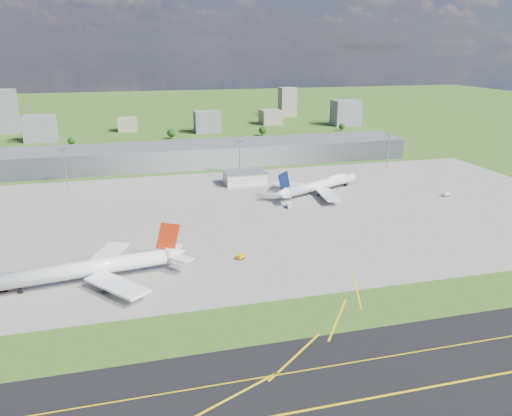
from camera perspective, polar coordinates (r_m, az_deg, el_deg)
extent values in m
plane|color=#375A1C|center=(369.58, -4.59, 4.62)|extent=(1400.00, 1400.00, 0.00)
cube|color=black|center=(141.21, 15.88, -19.70)|extent=(1400.00, 60.00, 0.06)
cube|color=gray|center=(268.47, 1.72, -0.46)|extent=(360.00, 190.00, 0.08)
cube|color=gray|center=(382.40, -5.02, 6.21)|extent=(300.00, 42.00, 15.00)
cube|color=silver|center=(323.02, -1.27, 3.45)|extent=(26.00, 16.00, 8.00)
cylinder|color=gray|center=(329.53, -20.92, 4.08)|extent=(0.70, 0.70, 25.00)
cube|color=gray|center=(326.97, -21.17, 6.25)|extent=(3.50, 2.00, 1.20)
cylinder|color=gray|center=(335.25, -1.88, 5.48)|extent=(0.70, 0.70, 25.00)
cube|color=gray|center=(332.73, -1.90, 7.63)|extent=(3.50, 2.00, 1.20)
cylinder|color=gray|center=(374.70, 14.85, 6.22)|extent=(0.70, 0.70, 25.00)
cube|color=gray|center=(372.45, 15.01, 8.14)|extent=(3.50, 2.00, 1.20)
cylinder|color=white|center=(198.46, -18.72, -6.57)|extent=(59.45, 14.51, 6.12)
cone|color=white|center=(202.32, -9.21, -5.08)|extent=(8.95, 7.23, 6.12)
cube|color=maroon|center=(199.15, -19.25, -7.14)|extent=(48.39, 9.42, 1.33)
cube|color=white|center=(186.59, -15.60, -8.49)|extent=(23.63, 26.53, 0.92)
cube|color=white|center=(213.07, -16.69, -5.20)|extent=(18.37, 28.04, 0.92)
cube|color=#981E08|center=(199.08, -10.03, -3.23)|extent=(10.13, 1.96, 12.33)
cylinder|color=#38383D|center=(190.66, -16.46, -8.63)|extent=(6.02, 4.03, 3.27)
cylinder|color=#38383D|center=(210.11, -17.19, -6.15)|extent=(6.02, 4.03, 3.27)
cube|color=black|center=(196.41, -16.69, -8.02)|extent=(1.79, 1.45, 2.55)
cube|color=black|center=(204.74, -17.00, -6.96)|extent=(1.79, 1.45, 2.55)
cube|color=black|center=(200.65, -25.33, -8.50)|extent=(1.79, 1.45, 2.55)
cylinder|color=white|center=(305.29, 7.38, 2.65)|extent=(54.43, 28.95, 5.72)
cone|color=white|center=(327.79, 11.13, 3.52)|extent=(6.57, 7.12, 5.72)
cone|color=white|center=(283.27, 2.86, 1.73)|extent=(9.09, 8.27, 5.72)
cube|color=#1A4A8F|center=(307.06, 7.60, 2.39)|extent=(43.66, 21.61, 1.20)
ellipsoid|color=white|center=(315.51, 9.26, 3.39)|extent=(19.03, 12.80, 5.15)
cube|color=white|center=(309.55, 4.43, 2.65)|extent=(25.79, 21.71, 0.83)
cube|color=white|center=(290.73, 8.23, 1.50)|extent=(10.73, 26.42, 0.83)
cube|color=#071334|center=(282.97, 3.23, 3.12)|extent=(8.56, 4.24, 11.15)
cylinder|color=#38383D|center=(308.44, 5.62, 2.22)|extent=(5.84, 4.79, 2.95)
cylinder|color=#38383D|center=(311.27, 3.73, 2.41)|extent=(5.84, 4.79, 2.95)
cylinder|color=#38383D|center=(297.38, 7.87, 1.54)|extent=(5.84, 4.79, 2.95)
cylinder|color=#38383D|center=(287.65, 8.48, 0.94)|extent=(5.84, 4.79, 2.95)
cube|color=black|center=(305.26, 6.07, 1.94)|extent=(1.80, 1.62, 2.31)
cube|color=black|center=(299.72, 7.19, 1.59)|extent=(1.80, 1.62, 2.31)
cube|color=black|center=(322.94, 10.19, 2.64)|extent=(1.80, 1.62, 2.31)
cube|color=#E1A00D|center=(209.74, -1.72, -5.54)|extent=(4.42, 4.22, 1.56)
cube|color=black|center=(210.05, -1.72, -5.73)|extent=(4.05, 3.93, 0.70)
cube|color=silver|center=(275.69, 3.84, 0.35)|extent=(3.24, 5.74, 2.39)
cube|color=black|center=(276.05, 3.83, 0.11)|extent=(3.22, 4.96, 0.70)
cube|color=silver|center=(317.25, 20.91, 1.50)|extent=(4.79, 3.16, 1.95)
cube|color=black|center=(317.51, 20.89, 1.33)|extent=(4.18, 3.08, 0.70)
cube|color=slate|center=(515.41, -23.45, 8.36)|extent=(28.00, 22.00, 24.00)
cube|color=gray|center=(549.83, -14.48, 9.24)|extent=(20.00, 18.00, 14.00)
cube|color=slate|center=(526.04, -5.61, 9.78)|extent=(26.00, 20.00, 22.00)
cube|color=gray|center=(582.65, 1.66, 10.35)|extent=(22.00, 24.00, 16.00)
cube|color=slate|center=(581.90, 10.23, 10.67)|extent=(30.00, 22.00, 28.00)
cube|color=slate|center=(579.86, -26.71, 9.85)|extent=(22.00, 20.00, 44.00)
cube|color=gray|center=(650.19, 3.61, 12.00)|extent=(20.00, 18.00, 36.00)
cylinder|color=#382314|center=(479.01, -20.30, 6.81)|extent=(0.70, 0.70, 3.00)
sphere|color=black|center=(478.43, -20.35, 7.21)|extent=(6.75, 6.75, 6.75)
cylinder|color=#382314|center=(493.17, -9.64, 8.00)|extent=(0.70, 0.70, 3.60)
sphere|color=black|center=(492.50, -9.66, 8.46)|extent=(8.10, 8.10, 8.10)
cylinder|color=#382314|center=(504.11, 0.75, 8.44)|extent=(0.70, 0.70, 3.40)
sphere|color=black|center=(503.49, 0.76, 8.87)|extent=(7.65, 7.65, 7.65)
cylinder|color=#382314|center=(543.85, 9.76, 8.86)|extent=(0.70, 0.70, 2.80)
sphere|color=black|center=(543.38, 9.78, 9.18)|extent=(6.30, 6.30, 6.30)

